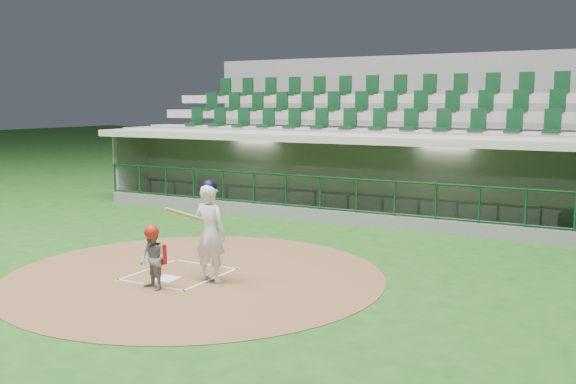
% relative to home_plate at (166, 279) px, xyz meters
% --- Properties ---
extents(ground, '(120.00, 120.00, 0.00)m').
position_rel_home_plate_xyz_m(ground, '(0.00, 0.70, -0.02)').
color(ground, '#1C4C15').
rests_on(ground, ground).
extents(dirt_circle, '(7.20, 7.20, 0.01)m').
position_rel_home_plate_xyz_m(dirt_circle, '(0.30, 0.50, -0.02)').
color(dirt_circle, brown).
rests_on(dirt_circle, ground).
extents(home_plate, '(0.43, 0.43, 0.02)m').
position_rel_home_plate_xyz_m(home_plate, '(0.00, 0.00, 0.00)').
color(home_plate, white).
rests_on(home_plate, dirt_circle).
extents(batter_box_chalk, '(1.55, 1.80, 0.01)m').
position_rel_home_plate_xyz_m(batter_box_chalk, '(0.00, 0.40, -0.00)').
color(batter_box_chalk, white).
rests_on(batter_box_chalk, ground).
extents(dugout_structure, '(16.40, 3.70, 3.00)m').
position_rel_home_plate_xyz_m(dugout_structure, '(-0.02, 8.52, 0.94)').
color(dugout_structure, slate).
rests_on(dugout_structure, ground).
extents(seating_deck, '(17.00, 6.72, 5.15)m').
position_rel_home_plate_xyz_m(seating_deck, '(0.00, 11.61, 1.40)').
color(seating_deck, slate).
rests_on(seating_deck, ground).
extents(batter, '(0.88, 0.88, 1.89)m').
position_rel_home_plate_xyz_m(batter, '(0.81, 0.29, 0.93)').
color(batter, white).
rests_on(batter, dirt_circle).
extents(catcher, '(0.63, 0.55, 1.16)m').
position_rel_home_plate_xyz_m(catcher, '(0.22, -0.60, 0.57)').
color(catcher, gray).
rests_on(catcher, dirt_circle).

